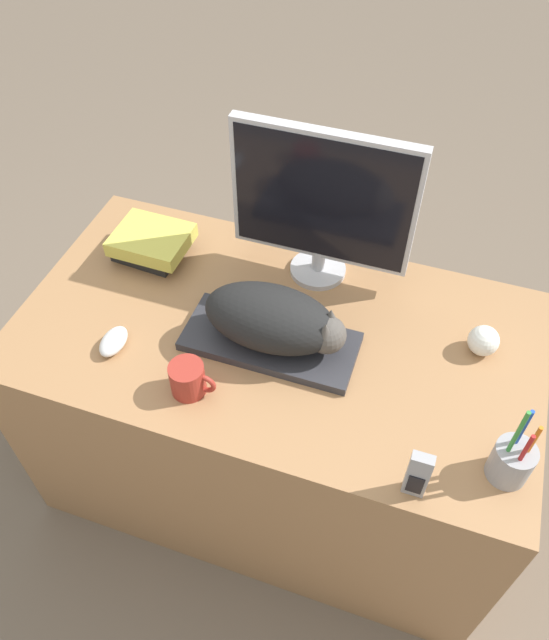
% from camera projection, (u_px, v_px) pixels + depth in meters
% --- Properties ---
extents(ground_plane, '(12.00, 12.00, 0.00)m').
position_uv_depth(ground_plane, '(237.00, 573.00, 1.88)').
color(ground_plane, '#6B5B4C').
extents(desk, '(1.32, 0.73, 0.72)m').
position_uv_depth(desk, '(276.00, 410.00, 1.84)').
color(desk, '#9E7047').
rests_on(desk, ground_plane).
extents(keyboard, '(0.43, 0.18, 0.02)m').
position_uv_depth(keyboard, '(271.00, 341.00, 1.53)').
color(keyboard, '#2D2D33').
rests_on(keyboard, desk).
extents(cat, '(0.35, 0.18, 0.15)m').
position_uv_depth(cat, '(276.00, 320.00, 1.47)').
color(cat, black).
rests_on(cat, keyboard).
extents(monitor, '(0.47, 0.15, 0.44)m').
position_uv_depth(monitor, '(322.00, 203.00, 1.53)').
color(monitor, '#B7B7BC').
rests_on(monitor, desk).
extents(computer_mouse, '(0.06, 0.10, 0.04)m').
position_uv_depth(computer_mouse, '(114.00, 341.00, 1.52)').
color(computer_mouse, silver).
rests_on(computer_mouse, desk).
extents(coffee_mug, '(0.11, 0.08, 0.08)m').
position_uv_depth(coffee_mug, '(189.00, 379.00, 1.42)').
color(coffee_mug, '#9E2D23').
rests_on(coffee_mug, desk).
extents(pen_cup, '(0.09, 0.09, 0.23)m').
position_uv_depth(pen_cup, '(512.00, 461.00, 1.27)').
color(pen_cup, '#939399').
rests_on(pen_cup, desk).
extents(baseball, '(0.08, 0.08, 0.08)m').
position_uv_depth(baseball, '(483.00, 341.00, 1.50)').
color(baseball, silver).
rests_on(baseball, desk).
extents(phone, '(0.05, 0.03, 0.14)m').
position_uv_depth(phone, '(418.00, 475.00, 1.23)').
color(phone, '#99999E').
rests_on(phone, desk).
extents(book_stack, '(0.21, 0.17, 0.08)m').
position_uv_depth(book_stack, '(151.00, 243.00, 1.72)').
color(book_stack, black).
rests_on(book_stack, desk).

